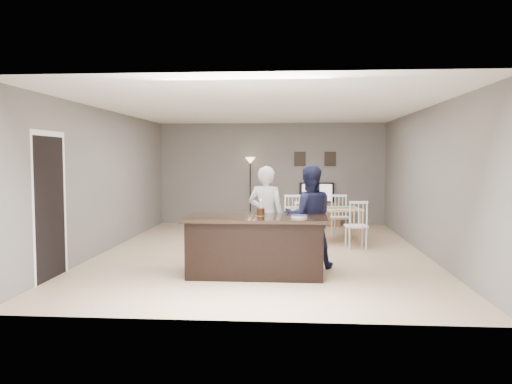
# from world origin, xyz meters

# --- Properties ---
(floor) EXTENTS (8.00, 8.00, 0.00)m
(floor) POSITION_xyz_m (0.00, 0.00, 0.00)
(floor) COLOR tan
(floor) RESTS_ON ground
(room_shell) EXTENTS (8.00, 8.00, 8.00)m
(room_shell) POSITION_xyz_m (0.00, 0.00, 1.68)
(room_shell) COLOR slate
(room_shell) RESTS_ON floor
(kitchen_island) EXTENTS (2.15, 1.10, 0.90)m
(kitchen_island) POSITION_xyz_m (0.00, -1.80, 0.45)
(kitchen_island) COLOR black
(kitchen_island) RESTS_ON floor
(tv_console) EXTENTS (1.20, 0.40, 0.60)m
(tv_console) POSITION_xyz_m (1.20, 3.77, 0.30)
(tv_console) COLOR brown
(tv_console) RESTS_ON floor
(television) EXTENTS (0.91, 0.12, 0.53)m
(television) POSITION_xyz_m (1.20, 3.84, 0.86)
(television) COLOR black
(television) RESTS_ON tv_console
(tv_screen_glow) EXTENTS (0.78, 0.00, 0.78)m
(tv_screen_glow) POSITION_xyz_m (1.20, 3.76, 0.87)
(tv_screen_glow) COLOR orange
(tv_screen_glow) RESTS_ON tv_console
(picture_frames) EXTENTS (1.10, 0.02, 0.38)m
(picture_frames) POSITION_xyz_m (1.15, 3.98, 1.75)
(picture_frames) COLOR black
(picture_frames) RESTS_ON room_shell
(doorway) EXTENTS (0.00, 2.10, 2.65)m
(doorway) POSITION_xyz_m (-2.99, -2.30, 1.26)
(doorway) COLOR black
(doorway) RESTS_ON floor
(woman) EXTENTS (0.69, 0.55, 1.65)m
(woman) POSITION_xyz_m (0.13, -1.25, 0.83)
(woman) COLOR silver
(woman) RESTS_ON floor
(man) EXTENTS (0.86, 0.70, 1.66)m
(man) POSITION_xyz_m (0.83, -1.23, 0.83)
(man) COLOR #181B36
(man) RESTS_ON floor
(birthday_cake) EXTENTS (0.17, 0.17, 0.26)m
(birthday_cake) POSITION_xyz_m (0.07, -1.75, 0.96)
(birthday_cake) COLOR gold
(birthday_cake) RESTS_ON kitchen_island
(plate_stack) EXTENTS (0.24, 0.24, 0.04)m
(plate_stack) POSITION_xyz_m (0.66, -1.93, 0.92)
(plate_stack) COLOR white
(plate_stack) RESTS_ON kitchen_island
(dining_table) EXTENTS (1.69, 1.92, 0.95)m
(dining_table) POSITION_xyz_m (1.20, 1.17, 0.60)
(dining_table) COLOR tan
(dining_table) RESTS_ON floor
(floor_lamp) EXTENTS (0.27, 0.27, 1.79)m
(floor_lamp) POSITION_xyz_m (-0.56, 3.79, 1.39)
(floor_lamp) COLOR black
(floor_lamp) RESTS_ON floor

